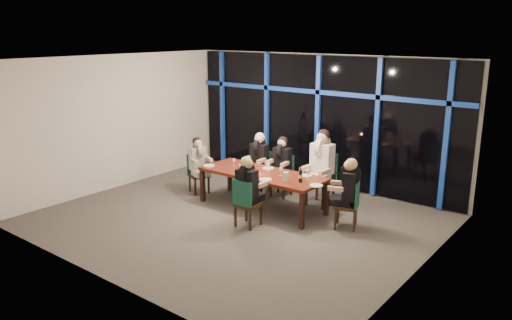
# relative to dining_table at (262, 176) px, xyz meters

# --- Properties ---
(room) EXTENTS (7.04, 7.00, 3.02)m
(room) POSITION_rel_dining_table_xyz_m (0.00, -0.80, 1.34)
(room) COLOR #5B5650
(room) RESTS_ON ground
(window_wall) EXTENTS (6.86, 0.43, 2.94)m
(window_wall) POSITION_rel_dining_table_xyz_m (0.01, 2.13, 0.87)
(window_wall) COLOR black
(window_wall) RESTS_ON ground
(dining_table) EXTENTS (2.60, 1.00, 0.75)m
(dining_table) POSITION_rel_dining_table_xyz_m (0.00, 0.00, 0.00)
(dining_table) COLOR maroon
(dining_table) RESTS_ON ground
(chair_far_left) EXTENTS (0.47, 0.47, 0.92)m
(chair_far_left) POSITION_rel_dining_table_xyz_m (-0.69, 0.85, -0.17)
(chair_far_left) COLOR black
(chair_far_left) RESTS_ON ground
(chair_far_mid) EXTENTS (0.46, 0.46, 0.89)m
(chair_far_mid) POSITION_rel_dining_table_xyz_m (-0.15, 0.94, -0.18)
(chair_far_mid) COLOR black
(chair_far_mid) RESTS_ON ground
(chair_far_right) EXTENTS (0.51, 0.51, 1.08)m
(chair_far_right) POSITION_rel_dining_table_xyz_m (0.83, 0.99, -0.08)
(chair_far_right) COLOR black
(chair_far_right) RESTS_ON ground
(chair_end_left) EXTENTS (0.52, 0.52, 0.86)m
(chair_end_left) POSITION_rel_dining_table_xyz_m (-1.77, -0.05, -0.20)
(chair_end_left) COLOR black
(chair_end_left) RESTS_ON ground
(chair_end_right) EXTENTS (0.54, 0.54, 0.90)m
(chair_end_right) POSITION_rel_dining_table_xyz_m (1.91, 0.14, -0.18)
(chair_end_right) COLOR black
(chair_end_right) RESTS_ON ground
(chair_near_mid) EXTENTS (0.44, 0.44, 0.91)m
(chair_near_mid) POSITION_rel_dining_table_xyz_m (0.38, -1.00, -0.17)
(chair_near_mid) COLOR black
(chair_near_mid) RESTS_ON ground
(diner_far_left) EXTENTS (0.48, 0.59, 0.89)m
(diner_far_left) POSITION_rel_dining_table_xyz_m (-0.69, 0.77, 0.19)
(diner_far_left) COLOR black
(diner_far_left) RESTS_ON ground
(diner_far_mid) EXTENTS (0.47, 0.58, 0.87)m
(diner_far_mid) POSITION_rel_dining_table_xyz_m (-0.14, 0.87, 0.17)
(diner_far_mid) COLOR black
(diner_far_mid) RESTS_ON ground
(diner_far_right) EXTENTS (0.54, 0.67, 1.05)m
(diner_far_right) POSITION_rel_dining_table_xyz_m (0.82, 0.90, 0.34)
(diner_far_right) COLOR silver
(diner_far_right) RESTS_ON ground
(diner_end_left) EXTENTS (0.59, 0.53, 0.84)m
(diner_end_left) POSITION_rel_dining_table_xyz_m (-1.70, -0.08, 0.14)
(diner_end_left) COLOR black
(diner_end_left) RESTS_ON ground
(diner_end_right) EXTENTS (0.61, 0.55, 0.87)m
(diner_end_right) POSITION_rel_dining_table_xyz_m (1.84, 0.11, 0.18)
(diner_end_right) COLOR black
(diner_end_right) RESTS_ON ground
(diner_near_mid) EXTENTS (0.46, 0.57, 0.88)m
(diner_near_mid) POSITION_rel_dining_table_xyz_m (0.38, -0.92, 0.19)
(diner_near_mid) COLOR black
(diner_near_mid) RESTS_ON ground
(plate_far_left) EXTENTS (0.24, 0.24, 0.01)m
(plate_far_left) POSITION_rel_dining_table_xyz_m (-0.63, 0.21, 0.08)
(plate_far_left) COLOR white
(plate_far_left) RESTS_ON dining_table
(plate_far_mid) EXTENTS (0.24, 0.24, 0.01)m
(plate_far_mid) POSITION_rel_dining_table_xyz_m (-0.08, 0.31, 0.08)
(plate_far_mid) COLOR white
(plate_far_mid) RESTS_ON dining_table
(plate_far_right) EXTENTS (0.24, 0.24, 0.01)m
(plate_far_right) POSITION_rel_dining_table_xyz_m (0.81, 0.33, 0.08)
(plate_far_right) COLOR white
(plate_far_right) RESTS_ON dining_table
(plate_end_left) EXTENTS (0.24, 0.24, 0.01)m
(plate_end_left) POSITION_rel_dining_table_xyz_m (-1.18, -0.29, 0.08)
(plate_end_left) COLOR white
(plate_end_left) RESTS_ON dining_table
(plate_end_right) EXTENTS (0.24, 0.24, 0.01)m
(plate_end_right) POSITION_rel_dining_table_xyz_m (1.28, -0.09, 0.08)
(plate_end_right) COLOR white
(plate_end_right) RESTS_ON dining_table
(plate_near_mid) EXTENTS (0.24, 0.24, 0.01)m
(plate_near_mid) POSITION_rel_dining_table_xyz_m (0.36, -0.36, 0.08)
(plate_near_mid) COLOR white
(plate_near_mid) RESTS_ON dining_table
(wine_bottle) EXTENTS (0.07, 0.07, 0.31)m
(wine_bottle) POSITION_rel_dining_table_xyz_m (0.96, -0.07, 0.19)
(wine_bottle) COLOR black
(wine_bottle) RESTS_ON dining_table
(water_pitcher) EXTENTS (0.12, 0.10, 0.19)m
(water_pitcher) POSITION_rel_dining_table_xyz_m (0.73, -0.23, 0.16)
(water_pitcher) COLOR silver
(water_pitcher) RESTS_ON dining_table
(tea_light) EXTENTS (0.05, 0.05, 0.03)m
(tea_light) POSITION_rel_dining_table_xyz_m (-0.01, -0.16, 0.08)
(tea_light) COLOR #F29548
(tea_light) RESTS_ON dining_table
(wine_glass_a) EXTENTS (0.07, 0.07, 0.17)m
(wine_glass_a) POSITION_rel_dining_table_xyz_m (-0.36, -0.14, 0.19)
(wine_glass_a) COLOR silver
(wine_glass_a) RESTS_ON dining_table
(wine_glass_b) EXTENTS (0.07, 0.07, 0.18)m
(wine_glass_b) POSITION_rel_dining_table_xyz_m (0.02, 0.18, 0.20)
(wine_glass_b) COLOR silver
(wine_glass_b) RESTS_ON dining_table
(wine_glass_c) EXTENTS (0.06, 0.06, 0.16)m
(wine_glass_c) POSITION_rel_dining_table_xyz_m (0.42, 0.04, 0.18)
(wine_glass_c) COLOR silver
(wine_glass_c) RESTS_ON dining_table
(wine_glass_d) EXTENTS (0.06, 0.06, 0.16)m
(wine_glass_d) POSITION_rel_dining_table_xyz_m (-0.78, 0.04, 0.18)
(wine_glass_d) COLOR silver
(wine_glass_d) RESTS_ON dining_table
(wine_glass_e) EXTENTS (0.07, 0.07, 0.18)m
(wine_glass_e) POSITION_rel_dining_table_xyz_m (0.97, 0.17, 0.20)
(wine_glass_e) COLOR silver
(wine_glass_e) RESTS_ON dining_table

